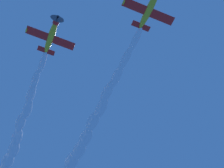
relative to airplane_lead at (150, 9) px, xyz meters
The scene contains 4 objects.
airplane_lead is the anchor object (origin of this frame).
airplane_left_wingman 19.32m from the airplane_lead, 51.40° to the left, with size 8.55×9.62×2.70m.
smoke_trail_lead 29.43m from the airplane_lead, ahead, with size 40.21×5.22×3.20m.
smoke_trail_left_wingman 44.48m from the airplane_lead, 22.14° to the left, with size 40.13×4.85×3.06m.
Camera 1 is at (-21.48, 15.14, 1.60)m, focal length 56.86 mm.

